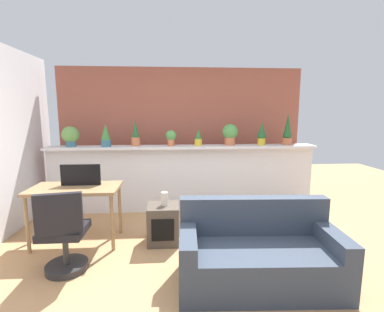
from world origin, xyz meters
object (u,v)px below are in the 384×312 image
(desk, at_px, (76,193))
(tv_monitor, at_px, (81,175))
(potted_plant_0, at_px, (70,136))
(potted_plant_7, at_px, (287,132))
(potted_plant_6, at_px, (262,134))
(potted_plant_4, at_px, (198,138))
(office_chair, at_px, (64,238))
(potted_plant_2, at_px, (136,134))
(vase_on_shelf, at_px, (165,199))
(side_cube_shelf, at_px, (163,224))
(potted_plant_1, at_px, (106,136))
(potted_plant_3, at_px, (171,137))
(couch, at_px, (258,255))
(potted_plant_5, at_px, (230,134))

(desk, bearing_deg, tv_monitor, 56.15)
(potted_plant_0, xyz_separation_m, potted_plant_7, (3.63, -0.01, 0.05))
(potted_plant_6, bearing_deg, potted_plant_4, -179.76)
(office_chair, bearing_deg, potted_plant_2, 73.76)
(potted_plant_4, xyz_separation_m, vase_on_shelf, (-0.54, -1.15, -0.67))
(potted_plant_4, xyz_separation_m, side_cube_shelf, (-0.56, -1.16, -1.01))
(potted_plant_1, distance_m, side_cube_shelf, 1.82)
(potted_plant_1, bearing_deg, potted_plant_3, -0.08)
(side_cube_shelf, bearing_deg, potted_plant_6, 35.14)
(potted_plant_6, bearing_deg, couch, -107.93)
(vase_on_shelf, xyz_separation_m, couch, (0.95, -0.93, -0.30))
(potted_plant_3, relative_size, potted_plant_7, 0.50)
(potted_plant_0, distance_m, potted_plant_3, 1.64)
(potted_plant_2, xyz_separation_m, office_chair, (-0.54, -1.84, -0.94))
(potted_plant_2, relative_size, potted_plant_3, 1.65)
(office_chair, distance_m, vase_on_shelf, 1.24)
(potted_plant_4, distance_m, office_chair, 2.54)
(desk, bearing_deg, potted_plant_6, 21.54)
(desk, bearing_deg, potted_plant_2, 60.78)
(tv_monitor, bearing_deg, potted_plant_2, 61.15)
(potted_plant_2, height_order, vase_on_shelf, potted_plant_2)
(potted_plant_0, bearing_deg, potted_plant_4, -0.88)
(office_chair, relative_size, vase_on_shelf, 5.21)
(potted_plant_3, bearing_deg, potted_plant_6, 0.91)
(potted_plant_3, xyz_separation_m, potted_plant_6, (1.54, 0.02, 0.04))
(potted_plant_5, bearing_deg, side_cube_shelf, -132.86)
(side_cube_shelf, bearing_deg, potted_plant_7, 29.25)
(potted_plant_4, distance_m, tv_monitor, 1.95)
(potted_plant_5, relative_size, couch, 0.23)
(tv_monitor, height_order, couch, tv_monitor)
(potted_plant_4, bearing_deg, desk, -147.10)
(vase_on_shelf, height_order, couch, couch)
(potted_plant_2, bearing_deg, vase_on_shelf, -67.31)
(potted_plant_1, relative_size, vase_on_shelf, 2.10)
(potted_plant_3, relative_size, desk, 0.24)
(potted_plant_2, height_order, potted_plant_7, potted_plant_7)
(potted_plant_2, relative_size, potted_plant_4, 1.56)
(potted_plant_4, height_order, office_chair, potted_plant_4)
(potted_plant_6, xyz_separation_m, tv_monitor, (-2.71, -1.01, -0.43))
(potted_plant_5, relative_size, potted_plant_7, 0.68)
(potted_plant_7, height_order, vase_on_shelf, potted_plant_7)
(potted_plant_6, height_order, side_cube_shelf, potted_plant_6)
(potted_plant_2, distance_m, potted_plant_5, 1.59)
(potted_plant_7, xyz_separation_m, side_cube_shelf, (-2.10, -1.18, -1.11))
(potted_plant_4, bearing_deg, couch, -78.90)
(tv_monitor, relative_size, side_cube_shelf, 1.00)
(potted_plant_1, xyz_separation_m, tv_monitor, (-0.11, -0.99, -0.43))
(potted_plant_3, relative_size, vase_on_shelf, 1.50)
(potted_plant_7, height_order, desk, potted_plant_7)
(potted_plant_0, bearing_deg, couch, -40.24)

